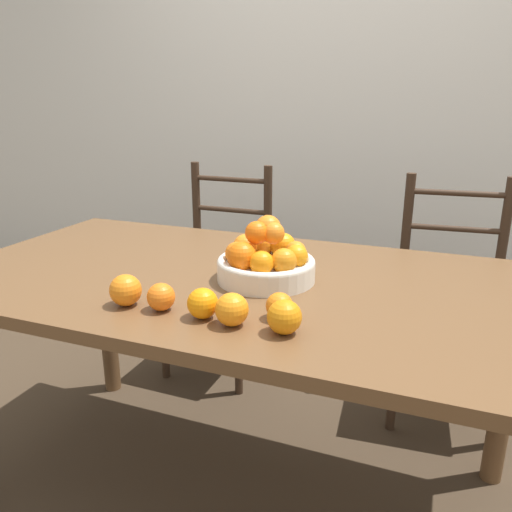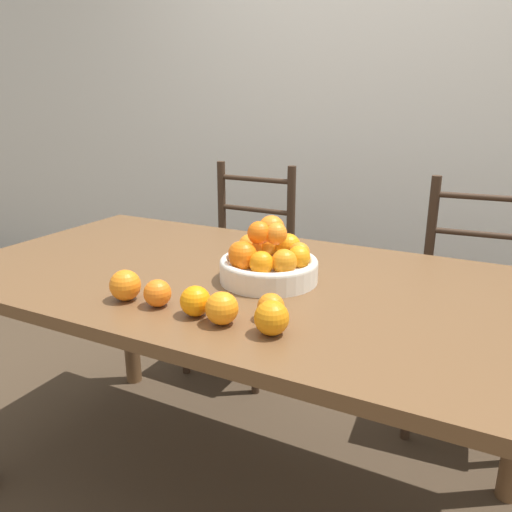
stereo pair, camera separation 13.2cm
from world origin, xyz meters
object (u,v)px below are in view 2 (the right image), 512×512
Objects in this scene: orange_loose_1 at (271,307)px; orange_loose_2 at (222,308)px; chair_left at (242,275)px; orange_loose_0 at (272,318)px; orange_loose_3 at (157,293)px; orange_loose_5 at (195,301)px; orange_loose_4 at (125,285)px; chair_right at (472,315)px; fruit_bowl at (269,260)px.

orange_loose_2 is (-0.09, -0.07, 0.01)m from orange_loose_1.
chair_left is (-0.63, 1.01, -0.34)m from orange_loose_1.
orange_loose_0 is 1.32m from chair_left.
orange_loose_5 is at bearing -2.10° from orange_loose_3.
chair_right is at bearing 54.18° from orange_loose_4.
orange_loose_1 is 0.29m from orange_loose_3.
orange_loose_2 is at bearing -8.17° from orange_loose_5.
orange_loose_4 is 0.08× the size of chair_right.
orange_loose_1 is 0.81× the size of orange_loose_4.
orange_loose_1 is 0.07× the size of chair_left.
orange_loose_4 is at bearing -76.31° from chair_left.
orange_loose_0 is at bearing -113.15° from chair_right.
orange_loose_2 is at bearing -84.15° from fruit_bowl.
orange_loose_3 is at bearing 177.90° from orange_loose_5.
fruit_bowl reaches higher than orange_loose_2.
fruit_bowl reaches higher than orange_loose_5.
orange_loose_2 is 1.05× the size of orange_loose_5.
orange_loose_4 is at bearing -130.86° from fruit_bowl.
orange_loose_4 reaches higher than orange_loose_3.
orange_loose_2 is 1.12× the size of orange_loose_3.
fruit_bowl reaches higher than orange_loose_1.
orange_loose_2 is at bearing -178.35° from orange_loose_0.
orange_loose_3 is (-0.16, -0.30, -0.02)m from fruit_bowl.
chair_left is 1.03m from chair_right.
orange_loose_4 is at bearing 177.92° from orange_loose_2.
orange_loose_1 is (-0.03, 0.07, -0.01)m from orange_loose_0.
orange_loose_4 is (-0.38, -0.06, 0.01)m from orange_loose_1.
chair_left reaches higher than orange_loose_0.
chair_right is (0.68, 1.07, -0.35)m from orange_loose_3.
orange_loose_0 is 0.20m from orange_loose_5.
chair_left is (-0.25, 1.07, -0.35)m from orange_loose_4.
orange_loose_2 is at bearing -141.23° from orange_loose_1.
orange_loose_5 is at bearing 177.78° from orange_loose_0.
orange_loose_1 is at bearing -57.44° from chair_left.
orange_loose_3 is 0.86× the size of orange_loose_4.
orange_loose_0 is 0.97× the size of orange_loose_4.
orange_loose_2 is at bearing -2.08° from orange_loose_4.
chair_right is (0.48, 1.08, -0.35)m from orange_loose_2.
orange_loose_0 is 0.32m from orange_loose_3.
orange_loose_2 is at bearing -118.78° from chair_right.
chair_right reaches higher than fruit_bowl.
fruit_bowl is at bearing 80.98° from orange_loose_5.
orange_loose_5 is at bearing -122.45° from chair_right.
fruit_bowl is 0.34m from orange_loose_3.
orange_loose_2 is 0.08× the size of chair_right.
fruit_bowl is at bearing 116.74° from orange_loose_0.
chair_left is at bearing 108.15° from orange_loose_3.
fruit_bowl is at bearing 95.85° from orange_loose_2.
orange_loose_4 reaches higher than orange_loose_2.
orange_loose_2 is at bearing -62.82° from chair_left.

